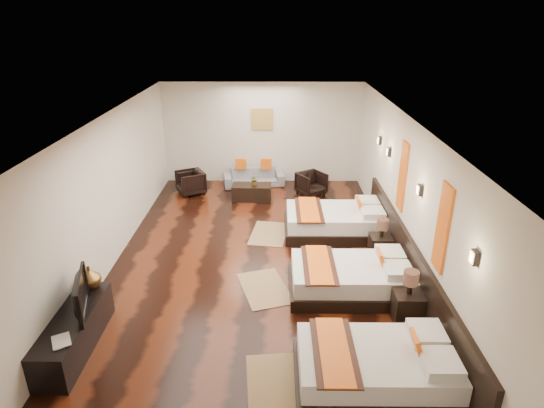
{
  "coord_description": "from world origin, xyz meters",
  "views": [
    {
      "loc": [
        0.37,
        -7.69,
        4.49
      ],
      "look_at": [
        0.31,
        0.38,
        1.1
      ],
      "focal_mm": 30.04,
      "sensor_mm": 36.0,
      "label": 1
    }
  ],
  "objects_px": {
    "nightstand_a": "(408,303)",
    "nightstand_b": "(380,244)",
    "armchair_left": "(191,182)",
    "tv_console": "(75,332)",
    "sofa": "(254,177)",
    "bed_far": "(336,221)",
    "figurine": "(90,277)",
    "coffee_table": "(252,192)",
    "tv": "(75,295)",
    "bed_near": "(377,367)",
    "table_plant": "(255,180)",
    "bed_mid": "(352,278)",
    "armchair_right": "(311,184)",
    "book": "(52,344)"
  },
  "relations": [
    {
      "from": "bed_near",
      "to": "coffee_table",
      "type": "height_order",
      "value": "bed_near"
    },
    {
      "from": "book",
      "to": "sofa",
      "type": "distance_m",
      "value": 7.73
    },
    {
      "from": "bed_near",
      "to": "bed_far",
      "type": "height_order",
      "value": "bed_far"
    },
    {
      "from": "bed_near",
      "to": "nightstand_b",
      "type": "bearing_deg",
      "value": 77.4
    },
    {
      "from": "bed_far",
      "to": "coffee_table",
      "type": "xyz_separation_m",
      "value": [
        -1.94,
        1.95,
        -0.08
      ]
    },
    {
      "from": "bed_far",
      "to": "sofa",
      "type": "bearing_deg",
      "value": 122.88
    },
    {
      "from": "armchair_left",
      "to": "nightstand_a",
      "type": "bearing_deg",
      "value": 10.89
    },
    {
      "from": "nightstand_a",
      "to": "table_plant",
      "type": "xyz_separation_m",
      "value": [
        -2.61,
        5.03,
        0.22
      ]
    },
    {
      "from": "bed_mid",
      "to": "tv_console",
      "type": "relative_size",
      "value": 1.17
    },
    {
      "from": "bed_near",
      "to": "tv_console",
      "type": "bearing_deg",
      "value": 171.2
    },
    {
      "from": "sofa",
      "to": "book",
      "type": "bearing_deg",
      "value": -116.0
    },
    {
      "from": "nightstand_b",
      "to": "nightstand_a",
      "type": "bearing_deg",
      "value": -90.0
    },
    {
      "from": "bed_near",
      "to": "armchair_left",
      "type": "relative_size",
      "value": 3.01
    },
    {
      "from": "tv",
      "to": "bed_near",
      "type": "bearing_deg",
      "value": -117.21
    },
    {
      "from": "figurine",
      "to": "coffee_table",
      "type": "distance_m",
      "value": 5.51
    },
    {
      "from": "figurine",
      "to": "tv_console",
      "type": "bearing_deg",
      "value": -90.0
    },
    {
      "from": "tv_console",
      "to": "figurine",
      "type": "distance_m",
      "value": 0.88
    },
    {
      "from": "bed_mid",
      "to": "nightstand_a",
      "type": "relative_size",
      "value": 2.38
    },
    {
      "from": "table_plant",
      "to": "figurine",
      "type": "bearing_deg",
      "value": -115.08
    },
    {
      "from": "bed_far",
      "to": "armchair_right",
      "type": "height_order",
      "value": "bed_far"
    },
    {
      "from": "sofa",
      "to": "bed_mid",
      "type": "bearing_deg",
      "value": -78.92
    },
    {
      "from": "table_plant",
      "to": "bed_far",
      "type": "bearing_deg",
      "value": -46.2
    },
    {
      "from": "tv_console",
      "to": "table_plant",
      "type": "distance_m",
      "value": 6.2
    },
    {
      "from": "bed_far",
      "to": "tv_console",
      "type": "bearing_deg",
      "value": -137.92
    },
    {
      "from": "sofa",
      "to": "armchair_right",
      "type": "relative_size",
      "value": 2.49
    },
    {
      "from": "figurine",
      "to": "coffee_table",
      "type": "bearing_deg",
      "value": 65.69
    },
    {
      "from": "nightstand_a",
      "to": "nightstand_b",
      "type": "height_order",
      "value": "nightstand_a"
    },
    {
      "from": "nightstand_a",
      "to": "nightstand_b",
      "type": "xyz_separation_m",
      "value": [
        0.0,
        2.0,
        -0.02
      ]
    },
    {
      "from": "coffee_table",
      "to": "bed_mid",
      "type": "bearing_deg",
      "value": -65.47
    },
    {
      "from": "bed_far",
      "to": "nightstand_b",
      "type": "relative_size",
      "value": 2.61
    },
    {
      "from": "bed_mid",
      "to": "figurine",
      "type": "bearing_deg",
      "value": -169.96
    },
    {
      "from": "nightstand_b",
      "to": "coffee_table",
      "type": "bearing_deg",
      "value": 131.47
    },
    {
      "from": "bed_near",
      "to": "tv_console",
      "type": "relative_size",
      "value": 1.15
    },
    {
      "from": "tv_console",
      "to": "bed_far",
      "type": "bearing_deg",
      "value": 42.08
    },
    {
      "from": "nightstand_b",
      "to": "armchair_left",
      "type": "xyz_separation_m",
      "value": [
        -4.35,
        3.44,
        0.02
      ]
    },
    {
      "from": "nightstand_b",
      "to": "tv",
      "type": "distance_m",
      "value": 5.56
    },
    {
      "from": "bed_near",
      "to": "bed_mid",
      "type": "distance_m",
      "value": 2.14
    },
    {
      "from": "book",
      "to": "figurine",
      "type": "xyz_separation_m",
      "value": [
        0.0,
        1.35,
        0.16
      ]
    },
    {
      "from": "tv_console",
      "to": "sofa",
      "type": "xyz_separation_m",
      "value": [
        2.26,
        6.79,
        -0.03
      ]
    },
    {
      "from": "nightstand_a",
      "to": "sofa",
      "type": "bearing_deg",
      "value": 113.82
    },
    {
      "from": "nightstand_a",
      "to": "armchair_right",
      "type": "relative_size",
      "value": 1.32
    },
    {
      "from": "bed_near",
      "to": "bed_mid",
      "type": "relative_size",
      "value": 0.99
    },
    {
      "from": "bed_near",
      "to": "figurine",
      "type": "relative_size",
      "value": 5.81
    },
    {
      "from": "coffee_table",
      "to": "nightstand_a",
      "type": "bearing_deg",
      "value": -61.92
    },
    {
      "from": "sofa",
      "to": "table_plant",
      "type": "distance_m",
      "value": 1.1
    },
    {
      "from": "tv_console",
      "to": "armchair_right",
      "type": "height_order",
      "value": "armchair_right"
    },
    {
      "from": "figurine",
      "to": "armchair_left",
      "type": "xyz_separation_m",
      "value": [
        0.6,
        5.39,
        -0.41
      ]
    },
    {
      "from": "nightstand_b",
      "to": "armchair_right",
      "type": "bearing_deg",
      "value": 108.19
    },
    {
      "from": "bed_far",
      "to": "tv",
      "type": "xyz_separation_m",
      "value": [
        -4.15,
        -3.67,
        0.54
      ]
    },
    {
      "from": "bed_far",
      "to": "armchair_right",
      "type": "distance_m",
      "value": 2.35
    }
  ]
}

